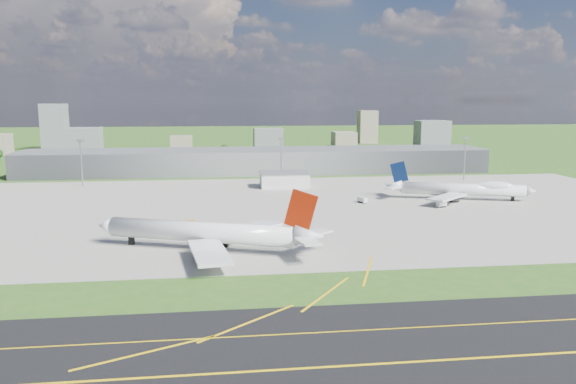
{
  "coord_description": "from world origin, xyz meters",
  "views": [
    {
      "loc": [
        -25.91,
        -201.82,
        46.9
      ],
      "look_at": [
        3.04,
        28.57,
        9.0
      ],
      "focal_mm": 35.0,
      "sensor_mm": 36.0,
      "label": 1
    }
  ],
  "objects": [
    {
      "name": "bldg_tall_e",
      "position": [
        140.0,
        410.0,
        18.0
      ],
      "size": [
        20.0,
        18.0,
        36.0
      ],
      "primitive_type": "cube",
      "color": "gray",
      "rests_on": "ground"
    },
    {
      "name": "tree_far_e",
      "position": [
        160.0,
        285.0,
        4.53
      ],
      "size": [
        6.3,
        6.3,
        7.7
      ],
      "color": "#382314",
      "rests_on": "ground"
    },
    {
      "name": "bldg_ce",
      "position": [
        100.0,
        350.0,
        8.0
      ],
      "size": [
        22.0,
        24.0,
        16.0
      ],
      "primitive_type": "cube",
      "color": "gray",
      "rests_on": "ground"
    },
    {
      "name": "bldg_e",
      "position": [
        180.0,
        320.0,
        14.0
      ],
      "size": [
        30.0,
        22.0,
        28.0
      ],
      "primitive_type": "cube",
      "color": "slate",
      "rests_on": "ground"
    },
    {
      "name": "tug_yellow",
      "position": [
        -37.19,
        10.68,
        0.86
      ],
      "size": [
        3.62,
        3.52,
        1.64
      ],
      "rotation": [
        0.0,
        0.0,
        0.73
      ],
      "color": "orange",
      "rests_on": "ground"
    },
    {
      "name": "apron",
      "position": [
        10.0,
        40.0,
        0.04
      ],
      "size": [
        360.0,
        190.0,
        0.08
      ],
      "primitive_type": "cube",
      "color": "gray",
      "rests_on": "ground"
    },
    {
      "name": "mast_west",
      "position": [
        -100.0,
        115.0,
        17.71
      ],
      "size": [
        3.5,
        2.0,
        25.9
      ],
      "color": "gray",
      "rests_on": "ground"
    },
    {
      "name": "tree_w",
      "position": [
        -110.0,
        265.0,
        4.86
      ],
      "size": [
        6.75,
        6.75,
        8.25
      ],
      "color": "#382314",
      "rests_on": "ground"
    },
    {
      "name": "mast_center",
      "position": [
        10.0,
        115.0,
        17.71
      ],
      "size": [
        3.5,
        2.0,
        25.9
      ],
      "color": "gray",
      "rests_on": "ground"
    },
    {
      "name": "ground",
      "position": [
        0.0,
        150.0,
        0.0
      ],
      "size": [
        1400.0,
        1400.0,
        0.0
      ],
      "primitive_type": "plane",
      "color": "#2C5A1C",
      "rests_on": "ground"
    },
    {
      "name": "van_white_far",
      "position": [
        72.23,
        32.46,
        1.19
      ],
      "size": [
        4.92,
        3.62,
        2.34
      ],
      "rotation": [
        0.0,
        0.0,
        0.39
      ],
      "color": "white",
      "rests_on": "ground"
    },
    {
      "name": "taxiway",
      "position": [
        0.0,
        -110.0,
        0.03
      ],
      "size": [
        1400.0,
        60.0,
        0.06
      ],
      "primitive_type": "cube",
      "color": "black",
      "rests_on": "ground"
    },
    {
      "name": "van_white_near",
      "position": [
        40.18,
        47.43,
        1.3
      ],
      "size": [
        3.93,
        5.51,
        2.57
      ],
      "rotation": [
        0.0,
        0.0,
        1.95
      ],
      "color": "silver",
      "rests_on": "ground"
    },
    {
      "name": "mast_east",
      "position": [
        120.0,
        115.0,
        17.71
      ],
      "size": [
        3.5,
        2.0,
        25.9
      ],
      "color": "gray",
      "rests_on": "ground"
    },
    {
      "name": "bldg_c",
      "position": [
        20.0,
        310.0,
        11.0
      ],
      "size": [
        26.0,
        20.0,
        22.0
      ],
      "primitive_type": "cube",
      "color": "slate",
      "rests_on": "ground"
    },
    {
      "name": "ops_building",
      "position": [
        10.0,
        100.0,
        4.0
      ],
      "size": [
        26.0,
        16.0,
        8.0
      ],
      "primitive_type": "cube",
      "color": "silver",
      "rests_on": "ground"
    },
    {
      "name": "airliner_red_twin",
      "position": [
        -29.09,
        -27.75,
        5.56
      ],
      "size": [
        72.9,
        55.18,
        20.87
      ],
      "rotation": [
        0.0,
        0.0,
        2.77
      ],
      "color": "white",
      "rests_on": "ground"
    },
    {
      "name": "bldg_tall_w",
      "position": [
        -180.0,
        360.0,
        22.0
      ],
      "size": [
        22.0,
        20.0,
        44.0
      ],
      "primitive_type": "cube",
      "color": "slate",
      "rests_on": "ground"
    },
    {
      "name": "bldg_cw",
      "position": [
        -60.0,
        340.0,
        7.0
      ],
      "size": [
        20.0,
        18.0,
        14.0
      ],
      "primitive_type": "cube",
      "color": "gray",
      "rests_on": "ground"
    },
    {
      "name": "tree_c",
      "position": [
        -20.0,
        280.0,
        5.84
      ],
      "size": [
        8.1,
        8.1,
        9.9
      ],
      "color": "#382314",
      "rests_on": "ground"
    },
    {
      "name": "terminal",
      "position": [
        0.0,
        165.0,
        7.5
      ],
      "size": [
        300.0,
        42.0,
        15.0
      ],
      "primitive_type": "cube",
      "color": "slate",
      "rests_on": "ground"
    },
    {
      "name": "airliner_blue_quad",
      "position": [
        89.83,
        50.29,
        5.02
      ],
      "size": [
        67.41,
        51.68,
        18.06
      ],
      "rotation": [
        0.0,
        0.0,
        -0.31
      ],
      "color": "white",
      "rests_on": "ground"
    },
    {
      "name": "tree_e",
      "position": [
        70.0,
        275.0,
        5.51
      ],
      "size": [
        7.65,
        7.65,
        9.35
      ],
      "color": "#382314",
      "rests_on": "ground"
    },
    {
      "name": "bldg_w",
      "position": [
        -140.0,
        300.0,
        12.0
      ],
      "size": [
        28.0,
        22.0,
        24.0
      ],
      "primitive_type": "cube",
      "color": "slate",
      "rests_on": "ground"
    }
  ]
}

